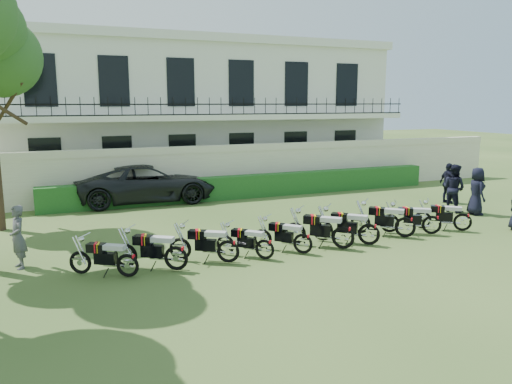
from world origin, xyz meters
The scene contains 19 objects.
ground centered at (0.00, 0.00, 0.00)m, with size 100.00×100.00×0.00m, color #324D1E.
perimeter_wall centered at (0.00, 8.00, 1.17)m, with size 30.00×0.35×2.30m.
hedge centered at (1.00, 7.20, 0.50)m, with size 18.00×0.60×1.00m, color #194719.
building centered at (0.00, 13.96, 3.71)m, with size 20.40×9.60×7.40m.
motorcycle_0 centered at (-5.78, -1.34, 0.46)m, with size 1.57×1.07×0.99m.
motorcycle_1 centered at (-4.58, -1.31, 0.50)m, with size 1.71×1.14×1.07m.
motorcycle_2 centered at (-3.18, -1.24, 0.48)m, with size 1.67×1.11×1.05m.
motorcycle_3 centered at (-2.17, -1.33, 0.43)m, with size 1.27×1.28×0.94m.
motorcycle_4 centered at (-0.99, -1.28, 0.45)m, with size 1.27×1.40×0.98m.
motorcycle_5 centered at (0.29, -1.32, 0.52)m, with size 1.60×1.48×1.14m.
motorcycle_6 centered at (1.21, -1.27, 0.51)m, with size 1.56×1.45×1.11m.
motorcycle_7 centered at (2.75, -0.99, 0.51)m, with size 1.54×1.47×1.11m.
motorcycle_8 centered at (3.79, -1.01, 0.48)m, with size 1.67×1.10×1.04m.
motorcycle_9 centered at (5.02, -1.07, 0.46)m, with size 1.51×1.18×1.00m.
suv centered at (-3.62, 7.89, 0.81)m, with size 2.69×5.84×1.62m, color black.
inspector centered at (-8.22, 0.47, 0.82)m, with size 0.59×0.39×1.63m, color #57575C.
officer_3 centered at (7.39, 0.70, 0.90)m, with size 0.87×0.57×1.79m, color black.
officer_4 centered at (6.98, 1.42, 0.93)m, with size 0.90×0.70×1.85m, color black.
officer_5 centered at (7.99, 2.77, 0.85)m, with size 1.00×0.41×1.70m, color black.
Camera 1 is at (-7.33, -13.14, 4.18)m, focal length 35.00 mm.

